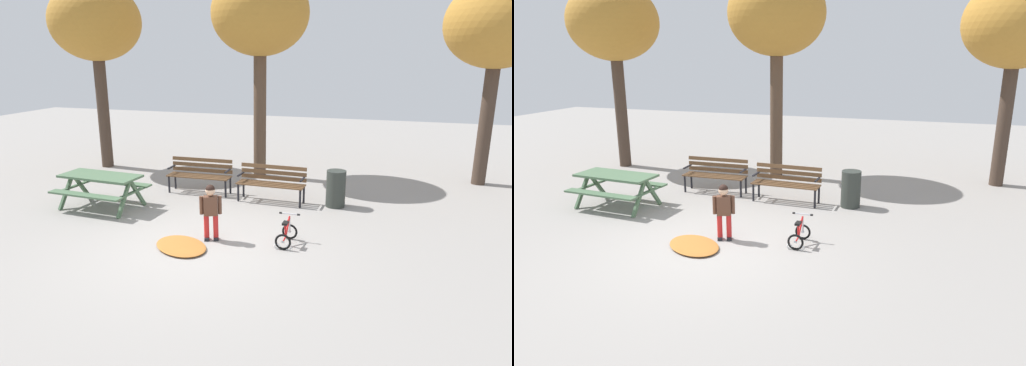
{
  "view_description": "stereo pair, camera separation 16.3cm",
  "coord_description": "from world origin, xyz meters",
  "views": [
    {
      "loc": [
        3.33,
        -7.06,
        3.39
      ],
      "look_at": [
        0.68,
        1.58,
        0.85
      ],
      "focal_mm": 32.52,
      "sensor_mm": 36.0,
      "label": 1
    },
    {
      "loc": [
        3.48,
        -7.01,
        3.39
      ],
      "look_at": [
        0.68,
        1.58,
        0.85
      ],
      "focal_mm": 32.52,
      "sensor_mm": 36.0,
      "label": 2
    }
  ],
  "objects": [
    {
      "name": "ground",
      "position": [
        0.0,
        0.0,
        0.0
      ],
      "size": [
        36.0,
        36.0,
        0.0
      ],
      "primitive_type": "plane",
      "color": "gray"
    },
    {
      "name": "picnic_table",
      "position": [
        -2.93,
        1.48,
        0.59
      ],
      "size": [
        1.88,
        1.46,
        0.79
      ],
      "color": "#4C6B4C",
      "rests_on": "ground"
    },
    {
      "name": "park_bench_far_left",
      "position": [
        -1.29,
        3.26,
        0.51
      ],
      "size": [
        1.61,
        0.49,
        0.85
      ],
      "color": "brown",
      "rests_on": "ground"
    },
    {
      "name": "park_bench_left",
      "position": [
        0.61,
        3.06,
        0.51
      ],
      "size": [
        1.61,
        0.51,
        0.85
      ],
      "color": "brown",
      "rests_on": "ground"
    },
    {
      "name": "child_standing",
      "position": [
        0.15,
        0.45,
        0.64
      ],
      "size": [
        0.39,
        0.24,
        1.08
      ],
      "color": "red",
      "rests_on": "ground"
    },
    {
      "name": "kids_bicycle",
      "position": [
        1.55,
        0.65,
        0.2
      ],
      "size": [
        0.39,
        0.56,
        0.54
      ],
      "color": "black",
      "rests_on": "ground"
    },
    {
      "name": "leaf_pile",
      "position": [
        -0.24,
        -0.05,
        0.04
      ],
      "size": [
        1.37,
        1.27,
        0.07
      ],
      "primitive_type": "ellipsoid",
      "rotation": [
        0.0,
        0.0,
        2.56
      ],
      "color": "#B26B2D",
      "rests_on": "ground"
    },
    {
      "name": "trash_bin",
      "position": [
        2.1,
        3.12,
        0.42
      ],
      "size": [
        0.44,
        0.44,
        0.84
      ],
      "primitive_type": "cylinder",
      "color": "#2D332D",
      "rests_on": "ground"
    },
    {
      "name": "tree_far_left",
      "position": [
        -5.17,
        4.98,
        4.19
      ],
      "size": [
        2.6,
        2.6,
        5.36
      ],
      "color": "#423328",
      "rests_on": "ground"
    },
    {
      "name": "tree_left",
      "position": [
        -0.35,
        5.29,
        4.32
      ],
      "size": [
        2.6,
        2.6,
        5.5
      ],
      "color": "brown",
      "rests_on": "ground"
    },
    {
      "name": "tree_center",
      "position": [
        5.52,
        6.15,
        4.04
      ],
      "size": [
        2.6,
        2.6,
        5.2
      ],
      "color": "#423328",
      "rests_on": "ground"
    }
  ]
}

